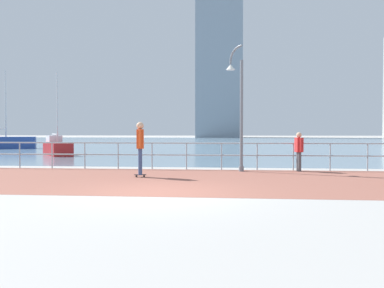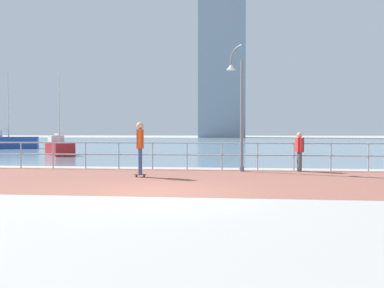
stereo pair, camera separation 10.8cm
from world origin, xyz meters
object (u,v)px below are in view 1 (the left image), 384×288
object	(u,v)px
bystander	(299,149)
sailboat_teal	(4,141)
skateboarder	(140,144)
sailboat_gray	(57,147)
lamppost	(238,102)

from	to	relation	value
bystander	sailboat_teal	world-z (taller)	sailboat_teal
skateboarder	sailboat_gray	distance (m)	14.73
bystander	sailboat_gray	world-z (taller)	sailboat_gray
bystander	sailboat_teal	distance (m)	29.54
sailboat_teal	sailboat_gray	bearing A→B (deg)	-45.82
skateboarder	sailboat_teal	world-z (taller)	sailboat_teal
bystander	sailboat_gray	size ratio (longest dim) A/B	0.28
skateboarder	lamppost	bearing A→B (deg)	36.77
bystander	skateboarder	bearing A→B (deg)	-155.23
bystander	sailboat_teal	xyz separation A→B (m)	(-22.75, 18.83, -0.20)
sailboat_teal	sailboat_gray	size ratio (longest dim) A/B	1.31
sailboat_gray	bystander	bearing A→B (deg)	-34.89
skateboarder	sailboat_teal	bearing A→B (deg)	128.72
lamppost	sailboat_teal	bearing A→B (deg)	137.11
skateboarder	bystander	world-z (taller)	skateboarder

